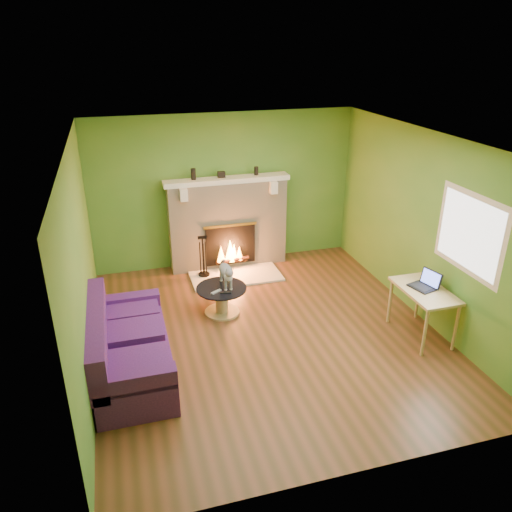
{
  "coord_description": "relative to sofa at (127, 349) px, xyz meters",
  "views": [
    {
      "loc": [
        -1.75,
        -5.53,
        3.72
      ],
      "look_at": [
        -0.05,
        0.4,
        0.98
      ],
      "focal_mm": 35.0,
      "sensor_mm": 36.0,
      "label": 1
    }
  ],
  "objects": [
    {
      "name": "wall_left",
      "position": [
        -0.39,
        0.36,
        0.97
      ],
      "size": [
        0.0,
        5.0,
        5.0
      ],
      "primitive_type": "plane",
      "rotation": [
        1.57,
        0.0,
        1.57
      ],
      "color": "#408029",
      "rests_on": "floor"
    },
    {
      "name": "mantel_vase_left",
      "position": [
        1.31,
        2.68,
        1.34
      ],
      "size": [
        0.08,
        0.08,
        0.18
      ],
      "primitive_type": "cylinder",
      "color": "black",
      "rests_on": "mantel"
    },
    {
      "name": "cat",
      "position": [
        1.46,
        1.11,
        0.27
      ],
      "size": [
        0.23,
        0.61,
        0.38
      ],
      "primitive_type": null,
      "rotation": [
        0.0,
        0.0,
        -0.01
      ],
      "color": "slate",
      "rests_on": "coffee_table"
    },
    {
      "name": "ceiling",
      "position": [
        1.86,
        0.36,
        2.27
      ],
      "size": [
        5.0,
        5.0,
        0.0
      ],
      "primitive_type": "plane",
      "rotation": [
        3.14,
        0.0,
        0.0
      ],
      "color": "white",
      "rests_on": "wall_back"
    },
    {
      "name": "mantel",
      "position": [
        1.86,
        2.65,
        1.21
      ],
      "size": [
        2.1,
        0.28,
        0.08
      ],
      "primitive_type": "cube",
      "color": "white",
      "rests_on": "fireplace"
    },
    {
      "name": "desk",
      "position": [
        3.81,
        -0.26,
        0.28
      ],
      "size": [
        0.54,
        0.94,
        0.69
      ],
      "color": "tan",
      "rests_on": "floor"
    },
    {
      "name": "hearth",
      "position": [
        1.86,
        2.16,
        -0.31
      ],
      "size": [
        1.5,
        0.75,
        0.03
      ],
      "primitive_type": "cube",
      "color": "beige",
      "rests_on": "floor"
    },
    {
      "name": "mantel_vase_right",
      "position": [
        2.37,
        2.68,
        1.32
      ],
      "size": [
        0.07,
        0.07,
        0.14
      ],
      "primitive_type": "cylinder",
      "color": "black",
      "rests_on": "mantel"
    },
    {
      "name": "window_pane",
      "position": [
        4.09,
        -0.54,
        1.22
      ],
      "size": [
        0.0,
        1.06,
        1.06
      ],
      "primitive_type": "plane",
      "rotation": [
        1.57,
        0.0,
        -1.57
      ],
      "color": "white",
      "rests_on": "wall_right"
    },
    {
      "name": "wall_back",
      "position": [
        1.86,
        2.86,
        0.97
      ],
      "size": [
        5.0,
        0.0,
        5.0
      ],
      "primitive_type": "plane",
      "rotation": [
        1.57,
        0.0,
        0.0
      ],
      "color": "#408029",
      "rests_on": "floor"
    },
    {
      "name": "sofa",
      "position": [
        0.0,
        0.0,
        0.0
      ],
      "size": [
        0.88,
        1.9,
        0.85
      ],
      "color": "#3D1757",
      "rests_on": "floor"
    },
    {
      "name": "window_frame",
      "position": [
        4.1,
        -0.54,
        1.22
      ],
      "size": [
        0.0,
        1.2,
        1.2
      ],
      "primitive_type": "plane",
      "rotation": [
        1.57,
        0.0,
        -1.57
      ],
      "color": "silver",
      "rests_on": "wall_right"
    },
    {
      "name": "remote_black",
      "position": [
        1.4,
        0.88,
        0.09
      ],
      "size": [
        0.17,
        0.08,
        0.02
      ],
      "primitive_type": "cube",
      "rotation": [
        0.0,
        0.0,
        -0.23
      ],
      "color": "black",
      "rests_on": "coffee_table"
    },
    {
      "name": "laptop",
      "position": [
        3.79,
        -0.21,
        0.48
      ],
      "size": [
        0.35,
        0.38,
        0.24
      ],
      "primitive_type": null,
      "rotation": [
        0.0,
        0.0,
        0.26
      ],
      "color": "black",
      "rests_on": "desk"
    },
    {
      "name": "fire_tools",
      "position": [
        1.35,
        2.31,
        0.05
      ],
      "size": [
        0.19,
        0.19,
        0.71
      ],
      "primitive_type": null,
      "color": "black",
      "rests_on": "hearth"
    },
    {
      "name": "mantel_box",
      "position": [
        1.77,
        2.68,
        1.3
      ],
      "size": [
        0.12,
        0.08,
        0.1
      ],
      "primitive_type": "cube",
      "color": "black",
      "rests_on": "mantel"
    },
    {
      "name": "fireplace",
      "position": [
        1.86,
        2.67,
        0.44
      ],
      "size": [
        2.1,
        0.46,
        1.58
      ],
      "color": "beige",
      "rests_on": "floor"
    },
    {
      "name": "wall_right",
      "position": [
        4.11,
        0.36,
        0.97
      ],
      "size": [
        0.0,
        5.0,
        5.0
      ],
      "primitive_type": "plane",
      "rotation": [
        1.57,
        0.0,
        -1.57
      ],
      "color": "#408029",
      "rests_on": "floor"
    },
    {
      "name": "remote_silver",
      "position": [
        1.28,
        0.94,
        0.09
      ],
      "size": [
        0.17,
        0.13,
        0.02
      ],
      "primitive_type": "cube",
      "rotation": [
        0.0,
        0.0,
        0.54
      ],
      "color": "#99999C",
      "rests_on": "coffee_table"
    },
    {
      "name": "coffee_table",
      "position": [
        1.38,
        1.06,
        -0.09
      ],
      "size": [
        0.73,
        0.73,
        0.41
      ],
      "color": "tan",
      "rests_on": "floor"
    },
    {
      "name": "wall_front",
      "position": [
        1.86,
        -2.14,
        0.97
      ],
      "size": [
        5.0,
        0.0,
        5.0
      ],
      "primitive_type": "plane",
      "rotation": [
        -1.57,
        0.0,
        0.0
      ],
      "color": "#408029",
      "rests_on": "floor"
    },
    {
      "name": "floor",
      "position": [
        1.86,
        0.36,
        -0.33
      ],
      "size": [
        5.0,
        5.0,
        0.0
      ],
      "primitive_type": "plane",
      "color": "#563718",
      "rests_on": "ground"
    }
  ]
}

